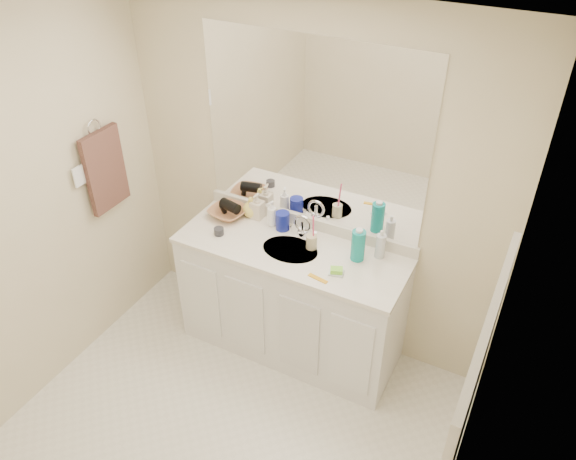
% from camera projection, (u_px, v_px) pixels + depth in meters
% --- Properties ---
extents(floor, '(2.60, 2.60, 0.00)m').
position_uv_depth(floor, '(213.00, 456.00, 3.37)').
color(floor, white).
rests_on(floor, ground).
extents(ceiling, '(2.60, 2.60, 0.02)m').
position_uv_depth(ceiling, '(161.00, 59.00, 1.98)').
color(ceiling, white).
rests_on(ceiling, wall_back).
extents(wall_back, '(2.60, 0.02, 2.40)m').
position_uv_depth(wall_back, '(311.00, 185.00, 3.62)').
color(wall_back, beige).
rests_on(wall_back, floor).
extents(wall_left, '(0.02, 2.60, 2.40)m').
position_uv_depth(wall_left, '(4.00, 235.00, 3.17)').
color(wall_left, beige).
rests_on(wall_left, floor).
extents(wall_right, '(0.02, 2.60, 2.40)m').
position_uv_depth(wall_right, '(468.00, 415.00, 2.18)').
color(wall_right, beige).
rests_on(wall_right, floor).
extents(vanity_cabinet, '(1.50, 0.55, 0.85)m').
position_uv_depth(vanity_cabinet, '(291.00, 300.00, 3.87)').
color(vanity_cabinet, white).
rests_on(vanity_cabinet, floor).
extents(countertop, '(1.52, 0.57, 0.03)m').
position_uv_depth(countertop, '(292.00, 249.00, 3.61)').
color(countertop, silver).
rests_on(countertop, vanity_cabinet).
extents(backsplash, '(1.52, 0.03, 0.08)m').
position_uv_depth(backsplash, '(309.00, 222.00, 3.77)').
color(backsplash, beige).
rests_on(backsplash, countertop).
extents(sink_basin, '(0.37, 0.37, 0.02)m').
position_uv_depth(sink_basin, '(290.00, 251.00, 3.60)').
color(sink_basin, beige).
rests_on(sink_basin, countertop).
extents(faucet, '(0.02, 0.02, 0.11)m').
position_uv_depth(faucet, '(303.00, 228.00, 3.69)').
color(faucet, silver).
rests_on(faucet, countertop).
extents(mirror, '(1.48, 0.01, 1.20)m').
position_uv_depth(mirror, '(312.00, 135.00, 3.41)').
color(mirror, white).
rests_on(mirror, wall_back).
extents(blue_mug, '(0.11, 0.11, 0.13)m').
position_uv_depth(blue_mug, '(283.00, 221.00, 3.74)').
color(blue_mug, navy).
rests_on(blue_mug, countertop).
extents(tan_cup, '(0.08, 0.08, 0.09)m').
position_uv_depth(tan_cup, '(312.00, 242.00, 3.57)').
color(tan_cup, '#BFB186').
rests_on(tan_cup, countertop).
extents(toothbrush, '(0.02, 0.04, 0.21)m').
position_uv_depth(toothbrush, '(313.00, 229.00, 3.51)').
color(toothbrush, '#F33F72').
rests_on(toothbrush, tan_cup).
extents(mouthwash_bottle, '(0.10, 0.10, 0.21)m').
position_uv_depth(mouthwash_bottle, '(358.00, 245.00, 3.45)').
color(mouthwash_bottle, '#0B8D8C').
rests_on(mouthwash_bottle, countertop).
extents(clear_pump_bottle, '(0.07, 0.07, 0.16)m').
position_uv_depth(clear_pump_bottle, '(380.00, 246.00, 3.48)').
color(clear_pump_bottle, silver).
rests_on(clear_pump_bottle, countertop).
extents(soap_dish, '(0.10, 0.09, 0.01)m').
position_uv_depth(soap_dish, '(336.00, 273.00, 3.39)').
color(soap_dish, silver).
rests_on(soap_dish, countertop).
extents(green_soap, '(0.09, 0.08, 0.03)m').
position_uv_depth(green_soap, '(337.00, 270.00, 3.38)').
color(green_soap, '#85E337').
rests_on(green_soap, soap_dish).
extents(orange_comb, '(0.13, 0.05, 0.01)m').
position_uv_depth(orange_comb, '(318.00, 278.00, 3.35)').
color(orange_comb, orange).
rests_on(orange_comb, countertop).
extents(dark_jar, '(0.09, 0.09, 0.05)m').
position_uv_depth(dark_jar, '(219.00, 231.00, 3.71)').
color(dark_jar, '#2C2D32').
rests_on(dark_jar, countertop).
extents(soap_bottle_white, '(0.09, 0.09, 0.18)m').
position_uv_depth(soap_bottle_white, '(272.00, 213.00, 3.76)').
color(soap_bottle_white, white).
rests_on(soap_bottle_white, countertop).
extents(soap_bottle_cream, '(0.09, 0.09, 0.19)m').
position_uv_depth(soap_bottle_cream, '(257.00, 206.00, 3.84)').
color(soap_bottle_cream, beige).
rests_on(soap_bottle_cream, countertop).
extents(soap_bottle_yellow, '(0.15, 0.15, 0.15)m').
position_uv_depth(soap_bottle_yellow, '(251.00, 207.00, 3.86)').
color(soap_bottle_yellow, '#F0DB5D').
rests_on(soap_bottle_yellow, countertop).
extents(wicker_basket, '(0.28, 0.28, 0.06)m').
position_uv_depth(wicker_basket, '(228.00, 212.00, 3.88)').
color(wicker_basket, '#A16741').
rests_on(wicker_basket, countertop).
extents(hair_dryer, '(0.16, 0.11, 0.07)m').
position_uv_depth(hair_dryer, '(230.00, 206.00, 3.84)').
color(hair_dryer, black).
rests_on(hair_dryer, wicker_basket).
extents(towel_ring, '(0.01, 0.11, 0.11)m').
position_uv_depth(towel_ring, '(94.00, 127.00, 3.52)').
color(towel_ring, silver).
rests_on(towel_ring, wall_left).
extents(hand_towel, '(0.04, 0.32, 0.55)m').
position_uv_depth(hand_towel, '(105.00, 170.00, 3.68)').
color(hand_towel, '#37221D').
rests_on(hand_towel, towel_ring).
extents(switch_plate, '(0.01, 0.08, 0.13)m').
position_uv_depth(switch_plate, '(79.00, 176.00, 3.52)').
color(switch_plate, white).
rests_on(switch_plate, wall_left).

